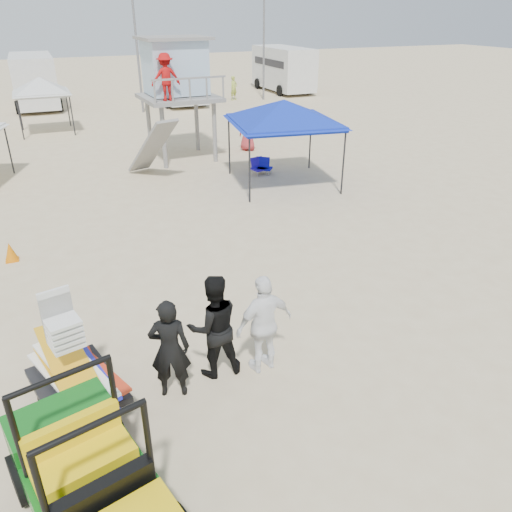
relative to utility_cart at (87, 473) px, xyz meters
name	(u,v)px	position (x,y,z in m)	size (l,w,h in m)	color
ground	(299,405)	(3.37, 0.92, -0.96)	(140.00, 140.00, 0.00)	beige
utility_cart	(87,473)	(0.00, 0.00, 0.00)	(1.96, 2.95, 2.06)	#0E5A14
surf_trailer	(73,368)	(0.01, 2.34, -0.17)	(1.56, 2.30, 1.93)	black
man_left	(170,349)	(1.52, 2.04, -0.04)	(0.67, 0.44, 1.84)	black
man_mid	(214,326)	(2.37, 2.29, 0.02)	(0.95, 0.74, 1.95)	black
man_right	(264,324)	(3.22, 2.04, -0.01)	(1.11, 0.46, 1.90)	white
lifeguard_tower	(175,72)	(5.65, 16.56, 2.62)	(3.14, 3.14, 4.80)	gray
canopy_blue	(284,104)	(8.23, 11.58, 1.95)	(3.99, 3.99, 3.46)	black
canopy_white_c	(39,80)	(0.56, 24.18, 1.70)	(2.64, 2.64, 3.21)	black
cone_near	(10,252)	(-1.08, 8.59, -0.71)	(0.34, 0.34, 0.50)	orange
beach_chair_b	(258,166)	(7.88, 13.07, -0.65)	(0.63, 0.68, 0.64)	#200FA8
beach_chair_c	(264,165)	(8.10, 13.04, -0.65)	(0.73, 0.84, 0.64)	#0E0E9F
rv_mid_left	(34,79)	(0.37, 32.41, 0.84)	(2.65, 6.50, 3.25)	silver
rv_mid_right	(175,75)	(9.37, 30.91, 0.84)	(2.64, 7.00, 3.25)	silver
rv_far_right	(283,67)	(18.37, 32.41, 0.84)	(2.64, 6.60, 3.25)	silver
light_pole_left	(137,44)	(6.37, 27.92, 3.04)	(0.14, 0.14, 8.00)	slate
light_pole_right	(264,39)	(15.37, 29.42, 3.04)	(0.14, 0.14, 8.00)	slate
distant_beachgoers	(122,126)	(3.79, 19.99, -0.10)	(17.56, 14.26, 1.86)	#314495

